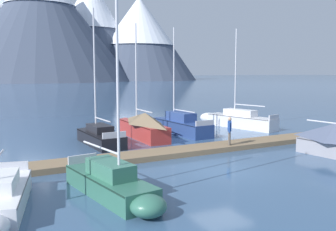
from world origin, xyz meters
TOP-DOWN VIEW (x-y plane):
  - ground_plane at (0.00, 0.00)m, footprint 700.00×700.00m
  - mountain_east_summit at (14.22, 176.76)m, footprint 86.93×86.93m
  - mountain_rear_spur at (41.17, 188.15)m, footprint 56.35×56.35m
  - mountain_north_horn at (63.75, 176.31)m, footprint 60.53×60.53m
  - dock at (0.00, 4.00)m, footprint 23.27×3.26m
  - sailboat_second_berth at (-5.89, -1.66)m, footprint 2.39×6.07m
  - sailboat_mid_dock_port at (-3.60, 9.07)m, footprint 2.03×6.07m
  - sailboat_mid_dock_starboard at (-0.17, 10.17)m, footprint 1.79×7.59m
  - sailboat_far_berth at (3.14, 10.66)m, footprint 2.23×6.89m
  - sailboat_end_of_dock at (8.88, 11.42)m, footprint 3.41×7.85m
  - person_on_dock at (3.01, 3.74)m, footprint 0.40×0.49m

SIDE VIEW (x-z plane):
  - ground_plane at x=0.00m, z-range 0.00..0.00m
  - dock at x=0.00m, z-range 0.00..0.30m
  - sailboat_mid_dock_port at x=-3.60m, z-range -3.83..4.91m
  - sailboat_second_berth at x=-5.89m, z-range -3.77..4.87m
  - sailboat_end_of_dock at x=8.88m, z-range -3.47..4.73m
  - sailboat_far_berth at x=3.14m, z-range -3.37..4.67m
  - sailboat_mid_dock_starboard at x=-0.17m, z-range -3.19..4.94m
  - person_on_dock at x=3.01m, z-range 0.42..2.11m
  - mountain_north_horn at x=63.75m, z-range 1.62..45.10m
  - mountain_east_summit at x=14.22m, z-range 0.84..55.85m
  - mountain_rear_spur at x=41.17m, z-range 1.69..56.21m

